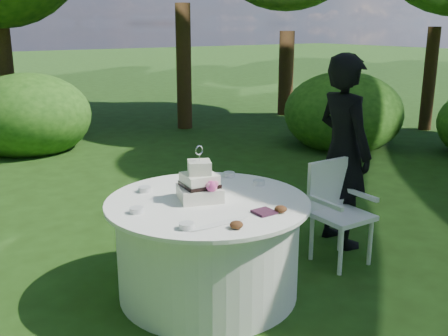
{
  "coord_description": "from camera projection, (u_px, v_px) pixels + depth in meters",
  "views": [
    {
      "loc": [
        -2.01,
        -3.2,
        2.06
      ],
      "look_at": [
        0.15,
        0.0,
        1.0
      ],
      "focal_mm": 42.0,
      "sensor_mm": 36.0,
      "label": 1
    }
  ],
  "objects": [
    {
      "name": "table",
      "position": [
        208.0,
        246.0,
        4.08
      ],
      "size": [
        1.56,
        1.56,
        0.77
      ],
      "color": "silver",
      "rests_on": "ground"
    },
    {
      "name": "votives",
      "position": [
        194.0,
        194.0,
        4.05
      ],
      "size": [
        1.23,
        0.97,
        0.04
      ],
      "color": "silver",
      "rests_on": "table"
    },
    {
      "name": "ground",
      "position": [
        208.0,
        291.0,
        4.19
      ],
      "size": [
        80.0,
        80.0,
        0.0
      ],
      "primitive_type": "plane",
      "color": "#1C360E",
      "rests_on": "ground"
    },
    {
      "name": "cake",
      "position": [
        200.0,
        185.0,
        3.97
      ],
      "size": [
        0.4,
        0.4,
        0.43
      ],
      "color": "white",
      "rests_on": "table"
    },
    {
      "name": "petal_cups",
      "position": [
        259.0,
        217.0,
        3.57
      ],
      "size": [
        0.52,
        0.16,
        0.05
      ],
      "color": "#562D16",
      "rests_on": "table"
    },
    {
      "name": "guest",
      "position": [
        344.0,
        151.0,
        4.9
      ],
      "size": [
        0.52,
        0.72,
        1.82
      ],
      "primitive_type": "imported",
      "rotation": [
        0.0,
        0.0,
        1.44
      ],
      "color": "black",
      "rests_on": "ground"
    },
    {
      "name": "napkins",
      "position": [
        264.0,
        212.0,
        3.7
      ],
      "size": [
        0.14,
        0.14,
        0.02
      ],
      "primitive_type": "cube",
      "color": "#431C32",
      "rests_on": "table"
    },
    {
      "name": "feather_plume",
      "position": [
        219.0,
        224.0,
        3.49
      ],
      "size": [
        0.48,
        0.07,
        0.01
      ],
      "primitive_type": "ellipsoid",
      "color": "white",
      "rests_on": "table"
    },
    {
      "name": "chair",
      "position": [
        336.0,
        205.0,
        4.63
      ],
      "size": [
        0.47,
        0.45,
        0.9
      ],
      "color": "white",
      "rests_on": "ground"
    }
  ]
}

